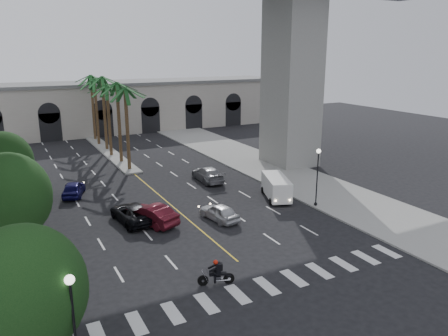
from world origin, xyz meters
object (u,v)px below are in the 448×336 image
(lamp_post_right, at_px, (317,172))
(traffic_signal_near, at_px, (68,307))
(pedestrian_b, at_px, (35,295))
(car_a, at_px, (219,212))
(car_d, at_px, (208,174))
(car_e, at_px, (74,189))
(car_b, at_px, (151,214))
(motorcycle_rider, at_px, (217,273))
(car_c, at_px, (133,213))
(traffic_signal_far, at_px, (56,269))
(cargo_van, at_px, (276,187))
(lamp_post_left_near, at_px, (74,324))
(lamp_post_left_far, at_px, (30,184))

(lamp_post_right, bearing_deg, traffic_signal_near, -155.18)
(lamp_post_right, bearing_deg, pedestrian_b, -166.25)
(car_a, xyz_separation_m, car_d, (3.98, 10.53, 0.08))
(car_e, bearing_deg, car_b, 132.05)
(motorcycle_rider, height_order, car_c, motorcycle_rider)
(traffic_signal_far, relative_size, cargo_van, 0.69)
(lamp_post_left_near, height_order, pedestrian_b, lamp_post_left_near)
(motorcycle_rider, xyz_separation_m, pedestrian_b, (-9.91, 2.12, 0.21))
(motorcycle_rider, xyz_separation_m, car_b, (-0.48, 10.94, 0.09))
(lamp_post_right, relative_size, car_e, 1.25)
(car_a, relative_size, pedestrian_b, 2.59)
(car_c, xyz_separation_m, cargo_van, (13.67, -0.69, 0.44))
(lamp_post_left_far, distance_m, car_b, 10.04)
(car_a, bearing_deg, traffic_signal_far, 20.85)
(traffic_signal_near, height_order, pedestrian_b, traffic_signal_near)
(lamp_post_left_near, height_order, car_e, lamp_post_left_near)
(car_c, distance_m, pedestrian_b, 13.00)
(traffic_signal_near, height_order, car_d, traffic_signal_near)
(lamp_post_left_near, xyz_separation_m, traffic_signal_far, (0.10, 6.50, -0.71))
(motorcycle_rider, xyz_separation_m, car_a, (4.83, 9.17, -0.03))
(car_c, bearing_deg, car_b, 127.70)
(traffic_signal_far, relative_size, car_c, 0.68)
(car_c, distance_m, car_d, 12.89)
(car_c, bearing_deg, traffic_signal_far, 50.25)
(car_d, bearing_deg, traffic_signal_far, 49.27)
(lamp_post_left_near, relative_size, traffic_signal_near, 1.47)
(lamp_post_right, xyz_separation_m, car_d, (-5.15, 11.74, -2.45))
(traffic_signal_near, distance_m, car_d, 28.39)
(lamp_post_left_near, bearing_deg, car_a, 46.09)
(car_e, bearing_deg, motorcycle_rider, 121.93)
(lamp_post_left_near, xyz_separation_m, cargo_van, (20.89, 16.49, -2.04))
(traffic_signal_near, height_order, traffic_signal_far, same)
(lamp_post_left_far, distance_m, car_c, 8.53)
(lamp_post_left_far, distance_m, traffic_signal_near, 18.51)
(lamp_post_left_far, height_order, traffic_signal_near, lamp_post_left_far)
(car_a, bearing_deg, lamp_post_left_near, 37.35)
(lamp_post_left_near, relative_size, car_e, 1.25)
(lamp_post_right, xyz_separation_m, car_e, (-18.79, 13.26, -2.49))
(traffic_signal_near, relative_size, car_a, 0.89)
(car_e, bearing_deg, traffic_signal_near, 99.74)
(cargo_van, distance_m, pedestrian_b, 23.85)
(lamp_post_left_far, xyz_separation_m, car_b, (8.36, -5.02, -2.40))
(lamp_post_right, relative_size, pedestrian_b, 3.39)
(traffic_signal_near, relative_size, motorcycle_rider, 1.69)
(car_e, xyz_separation_m, cargo_van, (16.87, -9.77, 0.46))
(car_d, bearing_deg, lamp_post_left_far, 15.14)
(lamp_post_left_near, relative_size, car_d, 1.00)
(traffic_signal_far, height_order, car_b, traffic_signal_far)
(car_e, bearing_deg, car_d, -167.25)
(lamp_post_right, height_order, car_b, lamp_post_right)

